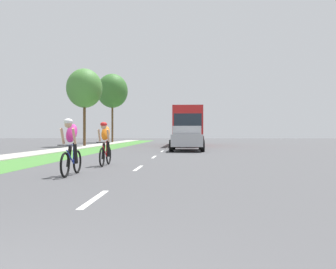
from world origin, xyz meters
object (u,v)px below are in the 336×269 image
at_px(cyclist_trailing, 105,143).
at_px(bus_red, 188,125).
at_px(street_tree_near, 84,88).
at_px(street_tree_far, 112,91).
at_px(cyclist_lead, 71,146).
at_px(pickup_silver, 187,138).

height_order(cyclist_trailing, bus_red, bus_red).
relative_size(cyclist_trailing, street_tree_near, 0.25).
relative_size(street_tree_near, street_tree_far, 0.80).
bearing_deg(cyclist_lead, pickup_silver, 77.21).
height_order(pickup_silver, street_tree_far, street_tree_far).
height_order(cyclist_lead, pickup_silver, pickup_silver).
bearing_deg(street_tree_near, bus_red, 19.09).
xyz_separation_m(cyclist_trailing, pickup_silver, (2.94, 11.06, 0.02)).
bearing_deg(bus_red, pickup_silver, -90.29).
height_order(street_tree_near, street_tree_far, street_tree_far).
height_order(cyclist_trailing, pickup_silver, pickup_silver).
bearing_deg(street_tree_far, street_tree_near, -88.87).
relative_size(pickup_silver, street_tree_far, 0.59).
bearing_deg(street_tree_far, cyclist_lead, -79.74).
bearing_deg(cyclist_lead, street_tree_far, 100.26).
xyz_separation_m(cyclist_lead, street_tree_far, (-6.24, 34.49, 5.69)).
distance_m(cyclist_trailing, pickup_silver, 11.45).
bearing_deg(street_tree_far, pickup_silver, -65.20).
bearing_deg(street_tree_far, bus_red, -45.81).
xyz_separation_m(cyclist_lead, street_tree_near, (-5.99, 21.53, 4.37)).
bearing_deg(cyclist_trailing, cyclist_lead, -94.84).
bearing_deg(cyclist_trailing, street_tree_far, 101.66).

